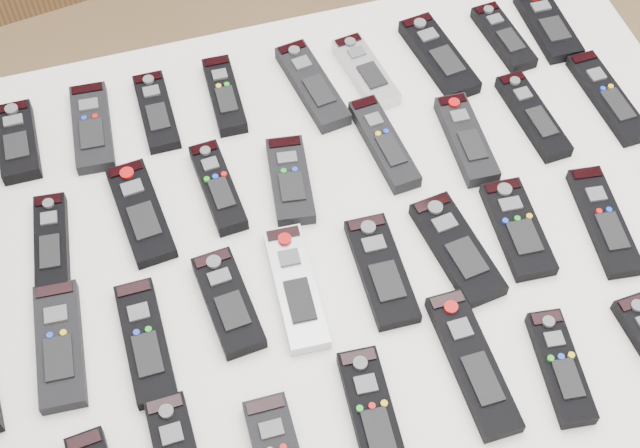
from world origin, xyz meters
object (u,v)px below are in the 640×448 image
object	(u,v)px
remote_7	(439,56)
remote_3	(156,111)
remote_5	(312,85)
remote_11	(52,243)
remote_24	(381,271)
remote_6	(366,72)
remote_33	(373,417)
remote_8	(503,37)
remote_4	(224,95)
remote_15	(384,143)
remote_22	(228,302)
remote_1	(18,142)
remote_21	(145,342)
remote_35	(560,367)
remote_17	(533,116)
remote_25	(457,249)
remote_12	(141,212)
remote_13	(218,187)
remote_14	(290,180)
remote_26	(518,228)
remote_2	(92,127)
remote_18	(608,97)
remote_20	(60,345)
remote_27	(604,221)
remote_9	(548,25)
remote_16	(466,139)

from	to	relation	value
remote_7	remote_3	bearing A→B (deg)	170.21
remote_5	remote_11	distance (m)	0.48
remote_24	remote_7	bearing A→B (deg)	60.21
remote_6	remote_33	world-z (taller)	same
remote_8	remote_4	bearing A→B (deg)	173.96
remote_15	remote_22	distance (m)	0.36
remote_1	remote_11	world-z (taller)	remote_1
remote_21	remote_33	xyz separation A→B (m)	(0.25, -0.19, 0.00)
remote_3	remote_35	bearing A→B (deg)	-54.29
remote_5	remote_4	bearing A→B (deg)	163.40
remote_6	remote_17	bearing A→B (deg)	-44.35
remote_24	remote_25	xyz separation A→B (m)	(0.11, 0.00, 0.00)
remote_6	remote_17	world-z (taller)	remote_6
remote_4	remote_11	xyz separation A→B (m)	(-0.30, -0.21, 0.00)
remote_6	remote_12	distance (m)	0.43
remote_35	remote_1	bearing A→B (deg)	144.55
remote_8	remote_13	size ratio (longest dim) A/B	0.94
remote_5	remote_25	world-z (taller)	remote_5
remote_14	remote_26	xyz separation A→B (m)	(0.29, -0.18, -0.00)
remote_2	remote_11	bearing A→B (deg)	-109.44
remote_4	remote_17	bearing A→B (deg)	-19.77
remote_3	remote_2	bearing A→B (deg)	-177.46
remote_5	remote_13	bearing A→B (deg)	-148.97
remote_22	remote_35	world-z (taller)	same
remote_8	remote_17	distance (m)	0.18
remote_2	remote_33	distance (m)	0.64
remote_14	remote_18	bearing A→B (deg)	9.75
remote_18	remote_13	bearing A→B (deg)	177.35
remote_20	remote_22	xyz separation A→B (m)	(0.23, -0.00, 0.00)
remote_8	remote_33	bearing A→B (deg)	-131.71
remote_11	remote_24	bearing A→B (deg)	-16.62
remote_4	remote_17	xyz separation A→B (m)	(0.45, -0.18, -0.00)
remote_12	remote_26	xyz separation A→B (m)	(0.51, -0.18, 0.00)
remote_1	remote_4	world-z (taller)	remote_1
remote_18	remote_33	size ratio (longest dim) A/B	1.04
remote_15	remote_25	xyz separation A→B (m)	(0.04, -0.21, -0.00)
remote_35	remote_27	bearing A→B (deg)	57.52
remote_2	remote_18	size ratio (longest dim) A/B	0.89
remote_7	remote_8	xyz separation A→B (m)	(0.12, 0.01, -0.00)
remote_9	remote_35	size ratio (longest dim) A/B	1.02
remote_15	remote_18	bearing A→B (deg)	-6.64
remote_21	remote_22	xyz separation A→B (m)	(0.12, 0.03, 0.00)
remote_21	remote_15	bearing A→B (deg)	28.74
remote_6	remote_1	bearing A→B (deg)	170.65
remote_20	remote_13	bearing A→B (deg)	40.63
remote_16	remote_24	distance (m)	0.27
remote_3	remote_17	bearing A→B (deg)	-17.53
remote_11	remote_16	distance (m)	0.63
remote_26	remote_3	bearing A→B (deg)	144.73
remote_5	remote_22	distance (m)	0.41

